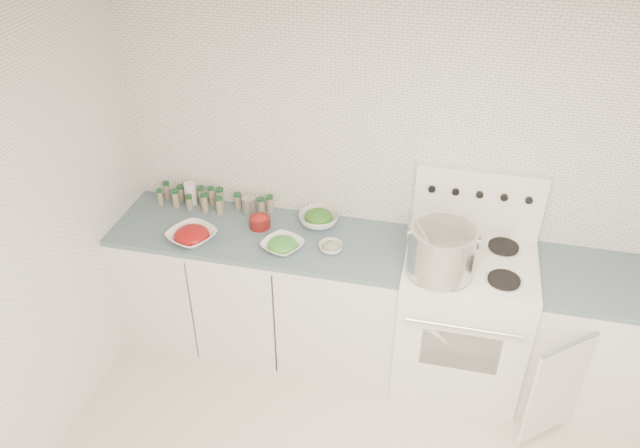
{
  "coord_description": "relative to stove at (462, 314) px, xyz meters",
  "views": [
    {
      "loc": [
        0.28,
        -1.83,
        3.13
      ],
      "look_at": [
        -0.42,
        1.14,
        1.07
      ],
      "focal_mm": 35.0,
      "sensor_mm": 36.0,
      "label": 1
    }
  ],
  "objects": [
    {
      "name": "bowl_tomato",
      "position": [
        -1.68,
        -0.17,
        0.44
      ],
      "size": [
        0.37,
        0.37,
        0.09
      ],
      "color": "white",
      "rests_on": "counter_left"
    },
    {
      "name": "bowl_snowpea",
      "position": [
        -1.11,
        -0.13,
        0.44
      ],
      "size": [
        0.31,
        0.31,
        0.08
      ],
      "color": "white",
      "rests_on": "counter_left"
    },
    {
      "name": "bowl_pepper",
      "position": [
        -1.32,
        0.08,
        0.44
      ],
      "size": [
        0.14,
        0.14,
        0.08
      ],
      "color": "#611210",
      "rests_on": "counter_left"
    },
    {
      "name": "salt_canister",
      "position": [
        -1.85,
        0.24,
        0.48
      ],
      "size": [
        0.08,
        0.08,
        0.16
      ],
      "primitive_type": "cylinder",
      "rotation": [
        0.0,
        0.0,
        -0.03
      ],
      "color": "white",
      "rests_on": "counter_left"
    },
    {
      "name": "counter_left",
      "position": [
        -1.3,
        0.0,
        -0.05
      ],
      "size": [
        1.85,
        0.62,
        0.9
      ],
      "color": "white",
      "rests_on": "ground"
    },
    {
      "name": "counter_right",
      "position": [
        0.82,
        -0.0,
        -0.05
      ],
      "size": [
        0.89,
        0.88,
        0.9
      ],
      "color": "white",
      "rests_on": "ground"
    },
    {
      "name": "bowl_zucchini",
      "position": [
        -0.83,
        -0.07,
        0.43
      ],
      "size": [
        0.18,
        0.18,
        0.06
      ],
      "color": "white",
      "rests_on": "counter_left"
    },
    {
      "name": "room_walls",
      "position": [
        -0.48,
        -1.19,
        1.06
      ],
      "size": [
        3.54,
        3.04,
        2.52
      ],
      "color": "white",
      "rests_on": "ground"
    },
    {
      "name": "spice_cluster",
      "position": [
        -1.72,
        0.22,
        0.47
      ],
      "size": [
        0.78,
        0.15,
        0.14
      ],
      "color": "gray",
      "rests_on": "counter_left"
    },
    {
      "name": "stock_pot",
      "position": [
        -0.18,
        -0.18,
        0.6
      ],
      "size": [
        0.39,
        0.37,
        0.29
      ],
      "rotation": [
        0.0,
        0.0,
        -0.08
      ],
      "color": "silver",
      "rests_on": "stove"
    },
    {
      "name": "stove",
      "position": [
        0.0,
        0.0,
        0.0
      ],
      "size": [
        0.76,
        0.7,
        1.36
      ],
      "color": "white",
      "rests_on": "ground"
    },
    {
      "name": "bowl_broccoli",
      "position": [
        -0.96,
        0.19,
        0.45
      ],
      "size": [
        0.28,
        0.28,
        0.1
      ],
      "color": "white",
      "rests_on": "counter_left"
    },
    {
      "name": "tin_can",
      "position": [
        -1.44,
        0.22,
        0.46
      ],
      "size": [
        0.09,
        0.09,
        0.11
      ],
      "primitive_type": "cylinder",
      "rotation": [
        0.0,
        0.0,
        -0.08
      ],
      "color": "#AFA794",
      "rests_on": "counter_left"
    }
  ]
}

